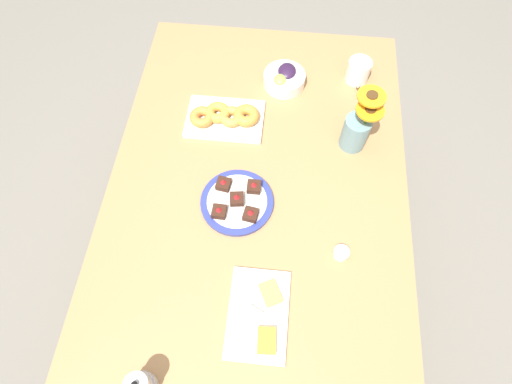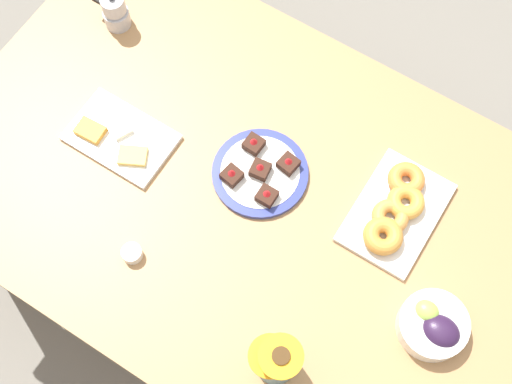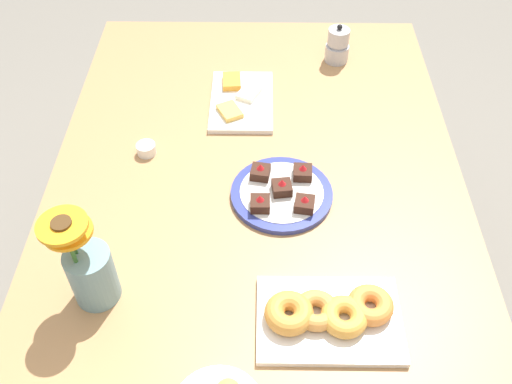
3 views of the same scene
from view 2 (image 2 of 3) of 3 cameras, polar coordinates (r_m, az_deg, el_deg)
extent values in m
plane|color=slate|center=(2.44, 0.00, -6.93)|extent=(6.00, 6.00, 0.00)
cube|color=#A87A4C|center=(1.75, 0.00, -0.74)|extent=(1.60, 1.00, 0.04)
cube|color=#A87A4C|center=(2.46, -9.24, 12.25)|extent=(0.07, 0.07, 0.70)
cylinder|color=white|center=(1.67, 13.94, -10.31)|extent=(0.16, 0.16, 0.05)
ellipsoid|color=#2D1938|center=(1.65, 14.58, -10.73)|extent=(0.09, 0.07, 0.04)
ellipsoid|color=#9EC14C|center=(1.65, 13.52, -9.21)|extent=(0.06, 0.05, 0.04)
cube|color=white|center=(1.83, -10.74, 4.31)|extent=(0.26, 0.17, 0.01)
cube|color=#EFB74C|center=(1.78, -9.84, 2.87)|extent=(0.09, 0.08, 0.01)
cube|color=white|center=(1.83, -10.95, 5.27)|extent=(0.08, 0.08, 0.01)
cube|color=orange|center=(1.83, -13.12, 4.82)|extent=(0.07, 0.05, 0.02)
cube|color=white|center=(1.75, 11.12, -1.63)|extent=(0.19, 0.28, 0.01)
torus|color=orange|center=(1.76, 11.93, 0.99)|extent=(0.11, 0.11, 0.03)
torus|color=gold|center=(1.73, 11.89, -0.79)|extent=(0.11, 0.11, 0.03)
torus|color=#CE8840|center=(1.71, 10.69, -1.95)|extent=(0.12, 0.12, 0.03)
torus|color=#CD8837|center=(1.69, 10.12, -3.48)|extent=(0.12, 0.12, 0.04)
cylinder|color=white|center=(1.70, -9.89, -4.86)|extent=(0.05, 0.05, 0.03)
cylinder|color=#C68923|center=(1.69, -9.94, -4.76)|extent=(0.04, 0.04, 0.01)
cylinder|color=navy|center=(1.75, 0.33, 1.53)|extent=(0.24, 0.24, 0.01)
cylinder|color=white|center=(1.75, 0.33, 1.55)|extent=(0.20, 0.20, 0.01)
cube|color=#381E14|center=(1.71, 0.87, -0.31)|extent=(0.04, 0.04, 0.02)
cone|color=red|center=(1.69, 0.88, -0.07)|extent=(0.02, 0.02, 0.01)
cube|color=#381E14|center=(1.73, -1.95, 1.33)|extent=(0.05, 0.05, 0.02)
cone|color=red|center=(1.71, -1.97, 1.58)|extent=(0.02, 0.02, 0.01)
cube|color=#381E14|center=(1.74, 2.61, 2.28)|extent=(0.05, 0.05, 0.02)
cone|color=red|center=(1.72, 2.63, 2.54)|extent=(0.02, 0.02, 0.01)
cube|color=#381E14|center=(1.76, -0.18, 3.86)|extent=(0.05, 0.05, 0.02)
cone|color=red|center=(1.75, -0.18, 4.13)|extent=(0.02, 0.02, 0.01)
cube|color=#381E14|center=(1.73, 0.34, 1.81)|extent=(0.05, 0.05, 0.02)
cone|color=red|center=(1.72, 0.34, 2.06)|extent=(0.02, 0.02, 0.01)
cylinder|color=#6B939E|center=(1.57, 1.64, -13.27)|extent=(0.09, 0.09, 0.13)
cylinder|color=#3D702D|center=(1.45, 1.93, -13.34)|extent=(0.01, 0.01, 0.10)
cylinder|color=orange|center=(1.40, 2.00, -13.00)|extent=(0.09, 0.09, 0.01)
cylinder|color=#472D14|center=(1.39, 2.01, -12.96)|extent=(0.04, 0.04, 0.01)
cylinder|color=#3D702D|center=(1.47, 1.13, -13.20)|extent=(0.01, 0.01, 0.06)
cylinder|color=orange|center=(1.44, 1.16, -12.99)|extent=(0.09, 0.09, 0.01)
cylinder|color=#472D14|center=(1.43, 1.16, -12.95)|extent=(0.04, 0.04, 0.01)
cylinder|color=#B7B7BC|center=(1.99, -11.06, 13.53)|extent=(0.07, 0.07, 0.05)
cylinder|color=#B7B7BC|center=(1.97, -11.21, 14.02)|extent=(0.05, 0.05, 0.01)
cylinder|color=#B7B7BC|center=(1.95, -11.35, 14.48)|extent=(0.06, 0.06, 0.04)
cube|color=black|center=(1.99, -12.49, 14.71)|extent=(0.04, 0.01, 0.01)
camera|label=1|loc=(1.14, -35.49, 36.09)|focal=28.00mm
camera|label=3|loc=(1.00, 49.07, -4.12)|focal=40.00mm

